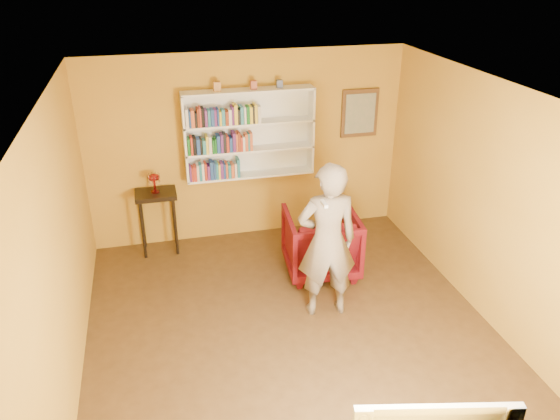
{
  "coord_description": "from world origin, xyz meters",
  "views": [
    {
      "loc": [
        -1.31,
        -4.75,
        3.92
      ],
      "look_at": [
        0.04,
        0.75,
        1.18
      ],
      "focal_mm": 35.0,
      "sensor_mm": 36.0,
      "label": 1
    }
  ],
  "objects_px": {
    "console_table": "(157,203)",
    "armchair": "(321,242)",
    "person": "(327,241)",
    "bookshelf": "(249,133)",
    "ruby_lustre": "(154,179)"
  },
  "relations": [
    {
      "from": "ruby_lustre",
      "to": "person",
      "type": "relative_size",
      "value": 0.14
    },
    {
      "from": "bookshelf",
      "to": "ruby_lustre",
      "type": "distance_m",
      "value": 1.44
    },
    {
      "from": "bookshelf",
      "to": "armchair",
      "type": "xyz_separation_m",
      "value": [
        0.7,
        -1.22,
        -1.17
      ]
    },
    {
      "from": "console_table",
      "to": "armchair",
      "type": "height_order",
      "value": "console_table"
    },
    {
      "from": "ruby_lustre",
      "to": "armchair",
      "type": "xyz_separation_m",
      "value": [
        2.04,
        -1.06,
        -0.67
      ]
    },
    {
      "from": "bookshelf",
      "to": "console_table",
      "type": "height_order",
      "value": "bookshelf"
    },
    {
      "from": "person",
      "to": "ruby_lustre",
      "type": "bearing_deg",
      "value": -42.21
    },
    {
      "from": "ruby_lustre",
      "to": "person",
      "type": "height_order",
      "value": "person"
    },
    {
      "from": "console_table",
      "to": "armchair",
      "type": "relative_size",
      "value": 0.96
    },
    {
      "from": "bookshelf",
      "to": "console_table",
      "type": "bearing_deg",
      "value": -173.21
    },
    {
      "from": "console_table",
      "to": "ruby_lustre",
      "type": "height_order",
      "value": "ruby_lustre"
    },
    {
      "from": "bookshelf",
      "to": "armchair",
      "type": "height_order",
      "value": "bookshelf"
    },
    {
      "from": "bookshelf",
      "to": "ruby_lustre",
      "type": "xyz_separation_m",
      "value": [
        -1.34,
        -0.16,
        -0.5
      ]
    },
    {
      "from": "console_table",
      "to": "person",
      "type": "relative_size",
      "value": 0.48
    },
    {
      "from": "armchair",
      "to": "person",
      "type": "relative_size",
      "value": 0.5
    }
  ]
}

